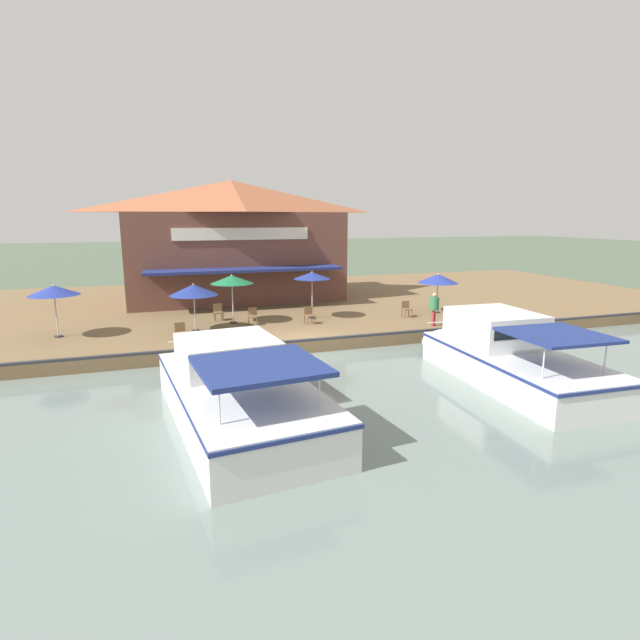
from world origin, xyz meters
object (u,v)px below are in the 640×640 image
object	(u,v)px
patio_umbrella_by_entrance	(194,290)
motorboat_fourth_along	(500,353)
person_mid_patio	(434,305)
patio_umbrella_mid_patio_left	(232,280)
cafe_chair_mid_patio	(309,314)
cafe_chair_beside_entrance	(253,315)
motorboat_nearest_quay	(233,386)
patio_umbrella_near_quay_edge	(312,276)
patio_umbrella_mid_patio_right	(54,290)
tree_upstream_bank	(211,223)
cafe_chair_back_row_seat	(181,332)
mooring_post	(239,336)
cafe_chair_facing_river	(406,308)
cafe_chair_under_first_umbrella	(218,311)
patio_umbrella_back_row	(438,279)
waterfront_restaurant	(233,239)

from	to	relation	value
patio_umbrella_by_entrance	motorboat_fourth_along	distance (m)	13.60
person_mid_patio	patio_umbrella_mid_patio_left	bearing A→B (deg)	-112.22
cafe_chair_mid_patio	motorboat_fourth_along	xyz separation A→B (m)	(8.68, 4.67, -0.16)
cafe_chair_beside_entrance	motorboat_nearest_quay	distance (m)	10.07
patio_umbrella_near_quay_edge	patio_umbrella_mid_patio_right	bearing A→B (deg)	-88.43
tree_upstream_bank	cafe_chair_back_row_seat	bearing A→B (deg)	-11.15
patio_umbrella_mid_patio_right	cafe_chair_back_row_seat	size ratio (longest dim) A/B	2.78
tree_upstream_bank	mooring_post	bearing A→B (deg)	-3.72
mooring_post	cafe_chair_back_row_seat	bearing A→B (deg)	-119.38
cafe_chair_back_row_seat	patio_umbrella_near_quay_edge	bearing A→B (deg)	114.25
person_mid_patio	motorboat_nearest_quay	world-z (taller)	motorboat_nearest_quay
cafe_chair_mid_patio	motorboat_nearest_quay	bearing A→B (deg)	-30.20
motorboat_nearest_quay	cafe_chair_back_row_seat	bearing A→B (deg)	-171.31
patio_umbrella_by_entrance	cafe_chair_facing_river	xyz separation A→B (m)	(0.13, 11.03, -1.48)
motorboat_nearest_quay	tree_upstream_bank	distance (m)	25.45
cafe_chair_mid_patio	cafe_chair_beside_entrance	distance (m)	2.83
cafe_chair_back_row_seat	tree_upstream_bank	distance (m)	18.64
mooring_post	cafe_chair_beside_entrance	bearing A→B (deg)	160.85
cafe_chair_facing_river	motorboat_fourth_along	size ratio (longest dim) A/B	0.09
patio_umbrella_mid_patio_left	patio_umbrella_mid_patio_right	bearing A→B (deg)	-86.64
cafe_chair_mid_patio	person_mid_patio	distance (m)	6.19
cafe_chair_beside_entrance	cafe_chair_mid_patio	bearing A→B (deg)	75.44
patio_umbrella_by_entrance	patio_umbrella_mid_patio_left	bearing A→B (deg)	122.00
cafe_chair_beside_entrance	cafe_chair_back_row_seat	bearing A→B (deg)	-54.26
patio_umbrella_mid_patio_right	cafe_chair_under_first_umbrella	distance (m)	7.59
patio_umbrella_mid_patio_left	patio_umbrella_mid_patio_right	world-z (taller)	patio_umbrella_mid_patio_left
mooring_post	patio_umbrella_near_quay_edge	bearing A→B (deg)	133.45
cafe_chair_mid_patio	mooring_post	distance (m)	5.17
patio_umbrella_back_row	person_mid_patio	xyz separation A→B (m)	(2.95, -1.99, -0.89)
patio_umbrella_back_row	waterfront_restaurant	bearing A→B (deg)	-132.30
person_mid_patio	motorboat_fourth_along	distance (m)	6.36
person_mid_patio	motorboat_fourth_along	xyz separation A→B (m)	(6.25, -0.99, -0.71)
motorboat_nearest_quay	cafe_chair_mid_patio	bearing A→B (deg)	149.80
patio_umbrella_by_entrance	cafe_chair_facing_river	distance (m)	11.13
patio_umbrella_near_quay_edge	person_mid_patio	size ratio (longest dim) A/B	1.51
cafe_chair_facing_river	person_mid_patio	world-z (taller)	person_mid_patio
waterfront_restaurant	motorboat_fourth_along	size ratio (longest dim) A/B	1.51
patio_umbrella_near_quay_edge	patio_umbrella_by_entrance	bearing A→B (deg)	-79.83
cafe_chair_mid_patio	motorboat_nearest_quay	distance (m)	10.46
cafe_chair_facing_river	cafe_chair_under_first_umbrella	size ratio (longest dim) A/B	1.00
cafe_chair_facing_river	patio_umbrella_by_entrance	bearing A→B (deg)	-90.66
patio_umbrella_mid_patio_left	motorboat_fourth_along	xyz separation A→B (m)	(10.03, 8.27, -1.90)
person_mid_patio	mooring_post	bearing A→B (deg)	-85.70
patio_umbrella_near_quay_edge	tree_upstream_bank	bearing A→B (deg)	-167.00
patio_umbrella_back_row	cafe_chair_under_first_umbrella	size ratio (longest dim) A/B	2.61
waterfront_restaurant	cafe_chair_back_row_seat	size ratio (longest dim) A/B	16.30
cafe_chair_facing_river	person_mid_patio	bearing A→B (deg)	4.75
patio_umbrella_back_row	cafe_chair_mid_patio	size ratio (longest dim) A/B	2.61
patio_umbrella_by_entrance	patio_umbrella_mid_patio_left	world-z (taller)	patio_umbrella_mid_patio_left
cafe_chair_facing_river	cafe_chair_under_first_umbrella	xyz separation A→B (m)	(-2.34, -9.68, 0.00)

